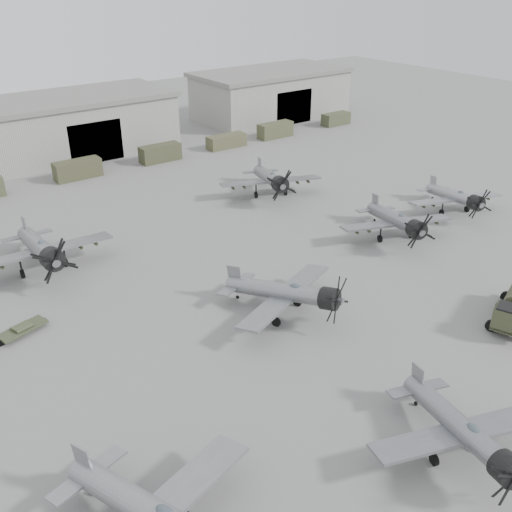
{
  "coord_description": "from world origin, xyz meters",
  "views": [
    {
      "loc": [
        -30.29,
        -24.59,
        26.4
      ],
      "look_at": [
        -2.47,
        12.61,
        2.5
      ],
      "focal_mm": 40.0,
      "sensor_mm": 36.0,
      "label": 1
    }
  ],
  "objects": [
    {
      "name": "aircraft_mid_2",
      "position": [
        14.68,
        10.49,
        2.22
      ],
      "size": [
        12.07,
        10.91,
        4.89
      ],
      "rotation": [
        0.0,
        0.0,
        -0.37
      ],
      "color": "gray",
      "rests_on": "ground"
    },
    {
      "name": "support_truck_7",
      "position": [
        43.76,
        50.0,
        1.07
      ],
      "size": [
        5.45,
        2.2,
        2.14
      ],
      "primitive_type": "cube",
      "color": "#40452D",
      "rests_on": "ground"
    },
    {
      "name": "hangar_right",
      "position": [
        38.0,
        61.96,
        4.37
      ],
      "size": [
        29.0,
        14.8,
        8.7
      ],
      "color": "#A1A196",
      "rests_on": "ground"
    },
    {
      "name": "support_truck_4",
      "position": [
        7.67,
        50.0,
        1.23
      ],
      "size": [
        6.19,
        2.2,
        2.47
      ],
      "primitive_type": "cube",
      "color": "#3C3D28",
      "rests_on": "ground"
    },
    {
      "name": "support_truck_6",
      "position": [
        29.59,
        50.0,
        1.24
      ],
      "size": [
        6.28,
        2.2,
        2.48
      ],
      "primitive_type": "cube",
      "color": "#45462E",
      "rests_on": "ground"
    },
    {
      "name": "aircraft_far_0",
      "position": [
        -17.78,
        25.87,
        2.47
      ],
      "size": [
        13.6,
        12.24,
        5.44
      ],
      "rotation": [
        0.0,
        0.0,
        -0.05
      ],
      "color": "gray",
      "rests_on": "ground"
    },
    {
      "name": "support_truck_3",
      "position": [
        -5.05,
        50.0,
        1.26
      ],
      "size": [
        6.37,
        2.2,
        2.53
      ],
      "primitive_type": "cube",
      "color": "#3F3F29",
      "rests_on": "ground"
    },
    {
      "name": "hangar_center",
      "position": [
        0.0,
        61.96,
        4.37
      ],
      "size": [
        29.0,
        14.8,
        8.7
      ],
      "color": "#A1A196",
      "rests_on": "ground"
    },
    {
      "name": "support_truck_5",
      "position": [
        19.58,
        50.0,
        1.02
      ],
      "size": [
        6.54,
        2.2,
        2.04
      ],
      "primitive_type": "cube",
      "color": "#4A4930",
      "rests_on": "ground"
    },
    {
      "name": "aircraft_mid_3",
      "position": [
        25.89,
        11.21,
        2.07
      ],
      "size": [
        11.29,
        10.18,
        4.55
      ],
      "rotation": [
        0.0,
        0.0,
        -0.35
      ],
      "color": "gray",
      "rests_on": "ground"
    },
    {
      "name": "aircraft_far_1",
      "position": [
        11.88,
        28.57,
        2.34
      ],
      "size": [
        12.68,
        11.47,
        5.15
      ],
      "rotation": [
        0.0,
        0.0,
        -0.39
      ],
      "color": "gray",
      "rests_on": "ground"
    },
    {
      "name": "aircraft_near_1",
      "position": [
        -5.67,
        -12.05,
        2.09
      ],
      "size": [
        11.41,
        10.28,
        4.59
      ],
      "rotation": [
        0.0,
        0.0,
        -0.33
      ],
      "color": "gray",
      "rests_on": "ground"
    },
    {
      "name": "aircraft_mid_1",
      "position": [
        -3.95,
        6.07,
        2.21
      ],
      "size": [
        12.01,
        10.84,
        4.85
      ],
      "rotation": [
        0.0,
        0.0,
        0.37
      ],
      "color": "gray",
      "rests_on": "ground"
    },
    {
      "name": "ground",
      "position": [
        0.0,
        0.0,
        0.0
      ],
      "size": [
        220.0,
        220.0,
        0.0
      ],
      "primitive_type": "plane",
      "color": "slate",
      "rests_on": "ground"
    }
  ]
}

